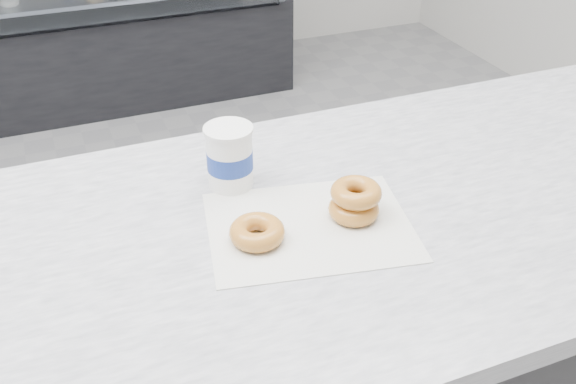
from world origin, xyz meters
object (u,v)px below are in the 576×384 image
at_px(display_case, 54,11).
at_px(donut_stack, 355,201).
at_px(coffee_cup, 230,156).
at_px(donut_single, 257,232).

relative_size(display_case, donut_stack, 19.31).
bearing_deg(display_case, donut_stack, -82.77).
bearing_deg(display_case, coffee_cup, -85.96).
bearing_deg(coffee_cup, donut_stack, -53.24).
distance_m(donut_single, coffee_cup, 0.18).
bearing_deg(donut_single, donut_stack, 0.93).
distance_m(donut_single, donut_stack, 0.18).
xyz_separation_m(display_case, donut_stack, (0.35, -2.74, 0.44)).
bearing_deg(donut_stack, donut_single, -179.07).
bearing_deg(coffee_cup, donut_single, -100.48).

